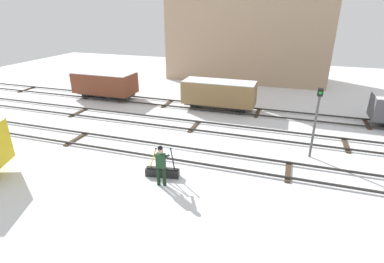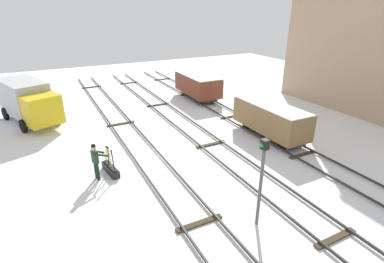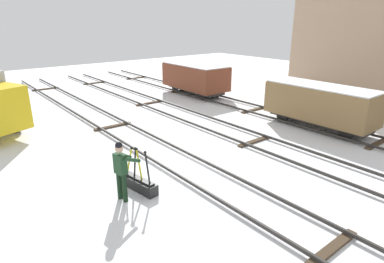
{
  "view_description": "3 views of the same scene",
  "coord_description": "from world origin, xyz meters",
  "px_view_note": "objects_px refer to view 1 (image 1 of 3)",
  "views": [
    {
      "loc": [
        5.42,
        -12.79,
        7.06
      ],
      "look_at": [
        1.02,
        0.49,
        1.21
      ],
      "focal_mm": 27.85,
      "sensor_mm": 36.0,
      "label": 1
    },
    {
      "loc": [
        13.73,
        -4.35,
        7.69
      ],
      "look_at": [
        -0.24,
        2.82,
        1.02
      ],
      "focal_mm": 27.43,
      "sensor_mm": 36.0,
      "label": 2
    },
    {
      "loc": [
        8.74,
        -6.55,
        5.17
      ],
      "look_at": [
        0.24,
        0.23,
        1.38
      ],
      "focal_mm": 30.32,
      "sensor_mm": 36.0,
      "label": 3
    }
  ],
  "objects_px": {
    "signal_post": "(316,116)",
    "freight_car_back_track": "(105,83)",
    "freight_car_far_end": "(219,93)",
    "rail_worker": "(161,163)",
    "switch_lever_frame": "(162,171)"
  },
  "relations": [
    {
      "from": "freight_car_far_end",
      "to": "signal_post",
      "type": "bearing_deg",
      "value": -43.75
    },
    {
      "from": "signal_post",
      "to": "freight_car_far_end",
      "type": "height_order",
      "value": "signal_post"
    },
    {
      "from": "switch_lever_frame",
      "to": "freight_car_far_end",
      "type": "relative_size",
      "value": 0.29
    },
    {
      "from": "rail_worker",
      "to": "freight_car_back_track",
      "type": "height_order",
      "value": "freight_car_back_track"
    },
    {
      "from": "rail_worker",
      "to": "freight_car_far_end",
      "type": "xyz_separation_m",
      "value": [
        -0.12,
        10.74,
        0.18
      ]
    },
    {
      "from": "signal_post",
      "to": "freight_car_back_track",
      "type": "bearing_deg",
      "value": 159.45
    },
    {
      "from": "rail_worker",
      "to": "signal_post",
      "type": "distance_m",
      "value": 7.84
    },
    {
      "from": "rail_worker",
      "to": "freight_car_back_track",
      "type": "xyz_separation_m",
      "value": [
        -9.79,
        10.74,
        0.19
      ]
    },
    {
      "from": "freight_car_far_end",
      "to": "rail_worker",
      "type": "bearing_deg",
      "value": -89.38
    },
    {
      "from": "switch_lever_frame",
      "to": "freight_car_back_track",
      "type": "relative_size",
      "value": 0.31
    },
    {
      "from": "switch_lever_frame",
      "to": "freight_car_back_track",
      "type": "height_order",
      "value": "freight_car_back_track"
    },
    {
      "from": "switch_lever_frame",
      "to": "signal_post",
      "type": "bearing_deg",
      "value": 23.73
    },
    {
      "from": "switch_lever_frame",
      "to": "rail_worker",
      "type": "height_order",
      "value": "rail_worker"
    },
    {
      "from": "freight_car_back_track",
      "to": "freight_car_far_end",
      "type": "bearing_deg",
      "value": 0.72
    },
    {
      "from": "signal_post",
      "to": "switch_lever_frame",
      "type": "bearing_deg",
      "value": -147.19
    }
  ]
}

